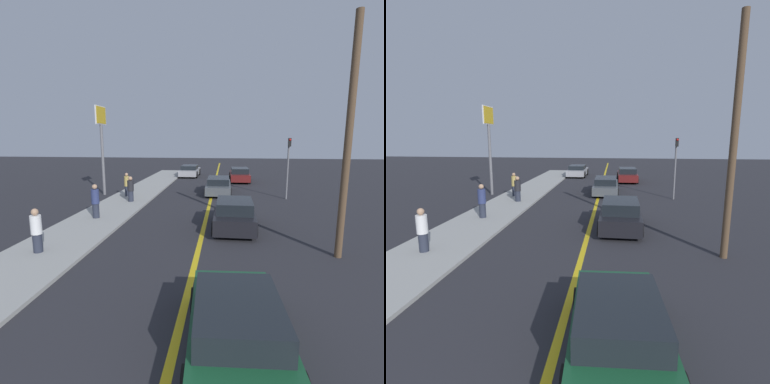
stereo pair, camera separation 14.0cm
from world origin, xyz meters
The scene contains 14 objects.
road_center_line centered at (0.00, 18.00, 0.00)m, with size 0.20×60.00×0.01m.
sidewalk_left centered at (-5.42, 17.60, 0.06)m, with size 3.03×35.21×0.12m.
car_near_right_lane centered at (1.22, 3.81, 0.60)m, with size 2.06×4.06×1.23m.
car_ahead_center centered at (1.39, 12.06, 0.65)m, with size 1.94×4.02×1.35m.
car_far_distant centered at (0.46, 20.80, 0.60)m, with size 1.90×4.66×1.22m.
car_parked_left_lot centered at (2.30, 27.17, 0.64)m, with size 1.93×4.21×1.31m.
car_oncoming_far centered at (-2.86, 30.51, 0.60)m, with size 2.02×4.38×1.21m.
pedestrian_near_curb centered at (-5.60, 8.03, 0.90)m, with size 0.38×0.38×1.58m.
pedestrian_mid_group centered at (-5.52, 12.69, 0.97)m, with size 0.39×0.39×1.72m.
pedestrian_far_standing centered at (-4.99, 16.72, 0.91)m, with size 0.40×0.40×1.60m.
pedestrian_by_sign centered at (-5.80, 18.40, 0.93)m, with size 0.35×0.35×1.62m.
traffic_light centered at (5.09, 19.13, 2.51)m, with size 0.18×0.40×4.10m.
roadside_sign centered at (-7.83, 19.33, 4.60)m, with size 0.20×1.67×6.30m.
utility_pole centered at (4.92, 9.03, 3.99)m, with size 0.24×0.24×7.97m.
Camera 1 is at (0.94, -1.37, 4.12)m, focal length 28.00 mm.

